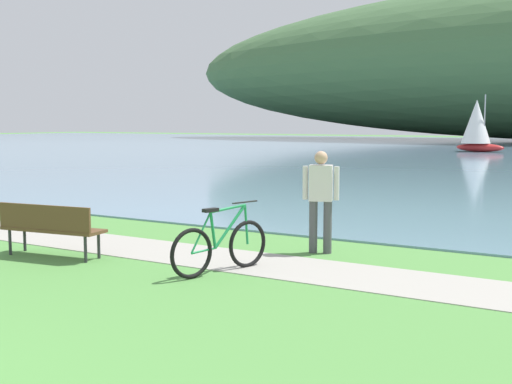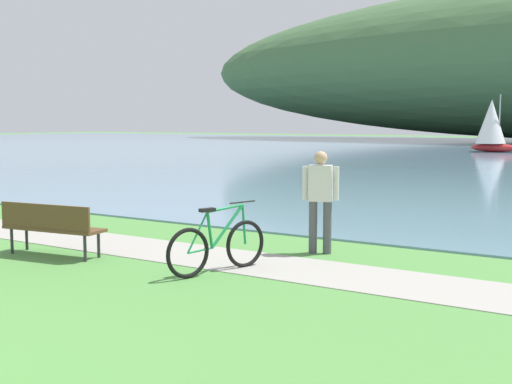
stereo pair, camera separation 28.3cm
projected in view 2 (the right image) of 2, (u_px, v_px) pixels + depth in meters
shoreline_path at (238, 261)px, 10.22m from camera, size 60.00×1.50×0.01m
park_bench_near_camera at (51, 225)px, 10.53m from camera, size 1.85×0.71×0.88m
bicycle_leaning_near_bench at (218, 246)px, 9.41m from camera, size 0.57×1.71×1.01m
person_at_shoreline at (320, 195)px, 10.73m from camera, size 0.58×0.33×1.71m
sailboat_nearest_to_shore at (492, 125)px, 45.91m from camera, size 3.58×2.38×4.07m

